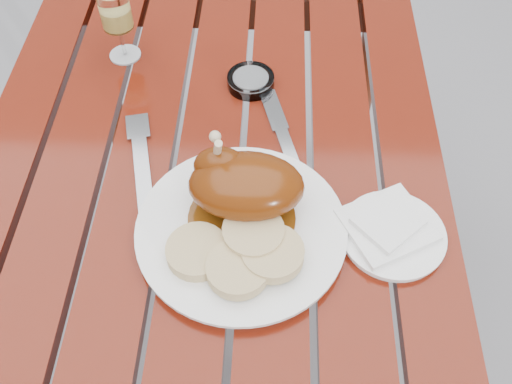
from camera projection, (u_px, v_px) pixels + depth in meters
ground at (226, 342)px, 1.56m from camera, size 60.00×60.00×0.00m
table at (219, 275)px, 1.26m from camera, size 0.80×1.20×0.75m
dinner_plate at (241, 231)px, 0.87m from camera, size 0.37×0.37×0.02m
roast_duck at (242, 185)px, 0.85m from camera, size 0.18×0.17×0.13m
bread_dumplings at (240, 251)px, 0.82m from camera, size 0.20×0.15×0.03m
wine_glass at (119, 25)px, 1.07m from camera, size 0.07×0.07×0.14m
side_plate at (393, 235)px, 0.87m from camera, size 0.17×0.17×0.01m
napkin at (387, 225)px, 0.87m from camera, size 0.16×0.16×0.01m
ashtray at (251, 81)px, 1.07m from camera, size 0.09×0.09×0.02m
fork at (142, 167)px, 0.95m from camera, size 0.07×0.21×0.01m
knife at (289, 152)px, 0.97m from camera, size 0.08×0.22×0.01m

